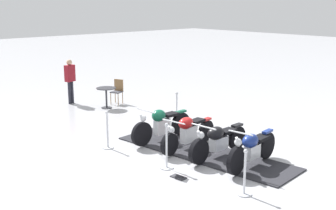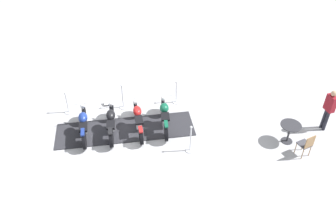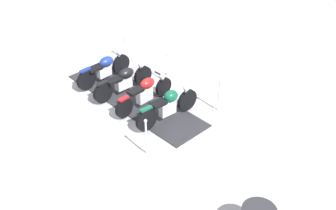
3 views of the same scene
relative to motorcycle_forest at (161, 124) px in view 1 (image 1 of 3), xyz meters
name	(u,v)px [view 1 (image 1 of 3)]	position (x,y,z in m)	size (l,w,h in m)	color
ground_plane	(203,153)	(1.51, 0.18, -0.53)	(80.00, 80.00, 0.00)	#B2B2B7
display_platform	(203,152)	(1.51, 0.18, -0.52)	(5.23, 1.44, 0.04)	#28282D
motorcycle_forest	(161,124)	(0.00, 0.00, 0.00)	(0.73, 2.23, 1.01)	black
motorcycle_maroon	(188,132)	(1.01, 0.10, -0.03)	(0.75, 2.25, 0.91)	black
motorcycle_black	(218,140)	(2.01, 0.20, -0.05)	(0.77, 2.23, 0.96)	black
motorcycle_navy	(252,148)	(3.02, 0.30, -0.02)	(0.64, 2.15, 1.00)	black
stanchion_right_mid	(167,154)	(1.65, -1.26, -0.18)	(0.34, 0.34, 1.15)	silver
stanchion_left_front	(177,115)	(-0.85, 1.41, -0.16)	(0.33, 0.33, 1.15)	silver
stanchion_right_rear	(244,180)	(3.86, -1.04, -0.22)	(0.33, 0.33, 1.01)	silver
stanchion_right_front	(108,136)	(-0.56, -1.48, -0.19)	(0.32, 0.32, 1.06)	silver
info_placard	(178,175)	(2.28, -1.46, -0.47)	(0.39, 0.26, 0.20)	#333338
cafe_table	(106,93)	(-4.48, 1.13, 0.06)	(0.75, 0.75, 0.79)	#2D2D33
cafe_chair_near_table	(117,90)	(-4.81, 1.88, 0.02)	(0.53, 0.53, 0.97)	olive
bystander_person	(70,77)	(-6.06, 0.50, 0.53)	(0.32, 0.44, 1.77)	#23232D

